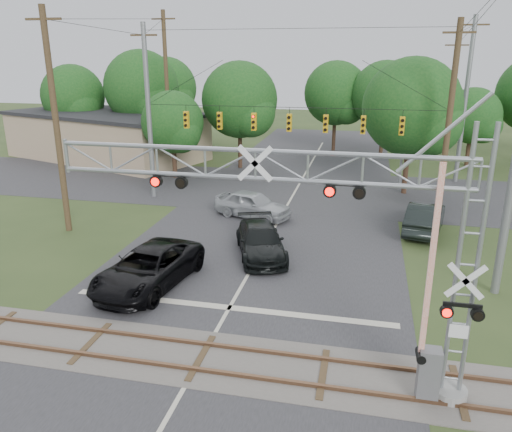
% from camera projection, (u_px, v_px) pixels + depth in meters
% --- Properties ---
extents(ground, '(160.00, 160.00, 0.00)m').
position_uv_depth(ground, '(179.00, 397.00, 14.54)').
color(ground, '#2D3F1D').
rests_on(ground, ground).
extents(road_main, '(14.00, 90.00, 0.02)m').
position_uv_depth(road_main, '(255.00, 264.00, 23.82)').
color(road_main, '#2B2A2D').
rests_on(road_main, ground).
extents(road_cross, '(90.00, 12.00, 0.02)m').
position_uv_depth(road_cross, '(296.00, 190.00, 36.82)').
color(road_cross, '#2B2A2D').
rests_on(road_cross, ground).
extents(railroad_track, '(90.00, 3.20, 0.17)m').
position_uv_depth(railroad_track, '(201.00, 358.00, 16.39)').
color(railroad_track, '#504D45').
rests_on(railroad_track, ground).
extents(crossing_gantry, '(12.14, 1.02, 7.98)m').
position_uv_depth(crossing_gantry, '(334.00, 230.00, 13.67)').
color(crossing_gantry, gray).
rests_on(crossing_gantry, ground).
extents(traffic_signal_span, '(19.34, 0.36, 11.50)m').
position_uv_depth(traffic_signal_span, '(303.00, 119.00, 31.17)').
color(traffic_signal_span, gray).
rests_on(traffic_signal_span, ground).
extents(pickup_black, '(3.60, 6.33, 1.66)m').
position_uv_depth(pickup_black, '(148.00, 268.00, 21.31)').
color(pickup_black, black).
rests_on(pickup_black, ground).
extents(car_dark, '(3.77, 5.65, 1.52)m').
position_uv_depth(car_dark, '(261.00, 241.00, 24.59)').
color(car_dark, black).
rests_on(car_dark, ground).
extents(sedan_silver, '(5.16, 3.36, 1.63)m').
position_uv_depth(sedan_silver, '(253.00, 204.00, 30.38)').
color(sedan_silver, '#9B9FA2').
rests_on(sedan_silver, ground).
extents(suv_dark, '(2.77, 5.37, 1.69)m').
position_uv_depth(suv_dark, '(425.00, 217.00, 27.89)').
color(suv_dark, black).
rests_on(suv_dark, ground).
extents(commercial_building, '(20.72, 15.09, 4.36)m').
position_uv_depth(commercial_building, '(107.00, 135.00, 47.63)').
color(commercial_building, tan).
rests_on(commercial_building, ground).
extents(streetlight, '(2.27, 0.24, 8.52)m').
position_uv_depth(streetlight, '(402.00, 122.00, 36.70)').
color(streetlight, gray).
rests_on(streetlight, ground).
extents(utility_poles, '(25.78, 28.23, 14.12)m').
position_uv_depth(utility_poles, '(329.00, 104.00, 33.30)').
color(utility_poles, '#3B2E1B').
rests_on(utility_poles, ground).
extents(treeline, '(53.45, 23.08, 10.05)m').
position_uv_depth(treeline, '(304.00, 97.00, 45.67)').
color(treeline, '#3A271A').
rests_on(treeline, ground).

